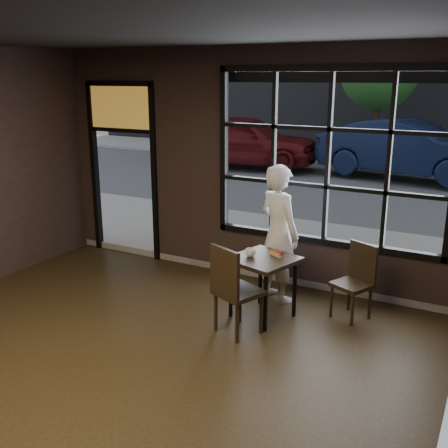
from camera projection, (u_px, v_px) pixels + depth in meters
The scene contains 15 objects.
floor at pixel (69, 400), 4.71m from camera, with size 6.00×7.00×0.02m, color black.
ceiling at pixel (34, 19), 3.84m from camera, with size 6.00×7.00×0.02m, color black.
wall_right at pixel (448, 301), 2.90m from camera, with size 0.04×7.00×3.20m, color black.
window_frame at pixel (328, 158), 6.64m from camera, with size 3.06×0.12×2.28m, color black.
stained_transom at pixel (121, 107), 8.00m from camera, with size 1.20×0.06×0.70m, color orange.
street_asphalt at pixel (433, 137), 25.04m from camera, with size 60.00×41.00×0.04m, color #545456.
cafe_table at pixel (263, 287), 6.25m from camera, with size 0.70×0.70×0.75m, color black.
chair_near at pixel (239, 289), 5.82m from camera, with size 0.45×0.45×1.04m, color black.
chair_window at pixel (352, 282), 6.19m from camera, with size 0.39×0.39×0.91m, color black.
man at pixel (279, 233), 6.63m from camera, with size 0.65×0.42×1.77m, color silver.
hotdog at pixel (276, 253), 6.21m from camera, with size 0.20×0.08×0.06m, color tan, non-canonical shape.
cup at pixel (250, 253), 6.18m from camera, with size 0.12×0.12×0.10m, color silver.
navy_car at pixel (407, 149), 14.34m from camera, with size 1.68×4.81×1.58m, color black.
maroon_car at pixel (243, 140), 16.32m from camera, with size 1.87×4.65×1.58m, color #591013.
tree_left at pixel (380, 72), 16.55m from camera, with size 2.45×2.45×4.17m.
Camera 1 is at (3.18, -2.95, 2.80)m, focal length 42.00 mm.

